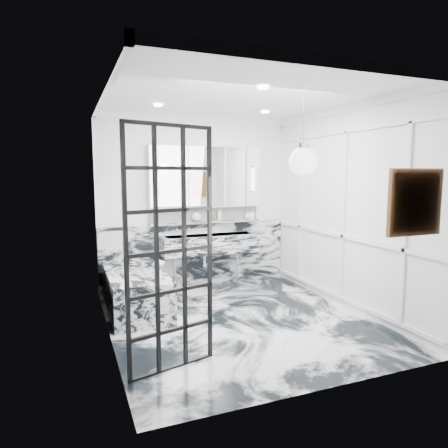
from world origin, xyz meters
name	(u,v)px	position (x,y,z in m)	size (l,w,h in m)	color
floor	(239,320)	(0.00, 0.00, 0.00)	(3.60, 3.60, 0.00)	silver
ceiling	(240,96)	(0.00, 0.00, 2.80)	(3.60, 3.60, 0.00)	white
wall_back	(196,202)	(0.00, 1.80, 1.40)	(3.60, 3.60, 0.00)	white
wall_front	(327,231)	(0.00, -1.80, 1.40)	(3.60, 3.60, 0.00)	white
wall_left	(106,217)	(-1.60, 0.00, 1.40)	(3.60, 3.60, 0.00)	white
wall_right	(345,208)	(1.60, 0.00, 1.40)	(3.60, 3.60, 0.00)	white
marble_clad_back	(197,254)	(0.00, 1.78, 0.53)	(3.18, 0.05, 1.05)	silver
marble_clad_left	(108,222)	(-1.59, 0.00, 1.34)	(0.02, 3.56, 2.68)	silver
panel_molding	(343,215)	(1.58, 0.00, 1.30)	(0.03, 3.40, 2.30)	white
soap_bottle_a	(219,214)	(0.38, 1.71, 1.19)	(0.08, 0.08, 0.21)	#8C5919
soap_bottle_b	(252,214)	(0.99, 1.71, 1.17)	(0.08, 0.08, 0.17)	#4C4C51
soap_bottle_c	(248,215)	(0.91, 1.71, 1.17)	(0.12, 0.12, 0.15)	silver
face_pot	(196,217)	(-0.02, 1.71, 1.17)	(0.15, 0.15, 0.15)	white
amber_bottle	(215,218)	(0.30, 1.71, 1.14)	(0.04, 0.04, 0.10)	#8C5919
flower_vase	(159,274)	(-0.96, 0.36, 0.61)	(0.08, 0.08, 0.12)	silver
crittall_door	(171,251)	(-1.11, -0.94, 1.15)	(0.88, 0.04, 2.31)	black
artwork	(415,202)	(0.99, -1.76, 1.61)	(0.52, 0.05, 0.52)	#C26D13
pendant_light	(303,161)	(0.10, -1.25, 1.99)	(0.27, 0.27, 0.27)	white
trough_sink	(210,244)	(0.15, 1.55, 0.73)	(1.60, 0.45, 0.30)	silver
ledge	(206,222)	(0.15, 1.72, 1.07)	(1.90, 0.14, 0.04)	silver
subway_tile	(205,214)	(0.15, 1.78, 1.21)	(1.90, 0.03, 0.23)	white
mirror_cabinet	(206,177)	(0.15, 1.73, 1.82)	(1.90, 0.16, 1.00)	white
sconce_left	(158,180)	(-0.67, 1.63, 1.78)	(0.07, 0.07, 0.40)	white
sconce_right	(253,179)	(0.97, 1.63, 1.78)	(0.07, 0.07, 0.40)	white
bathtub	(135,290)	(-1.18, 0.90, 0.28)	(0.75, 1.65, 0.55)	silver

